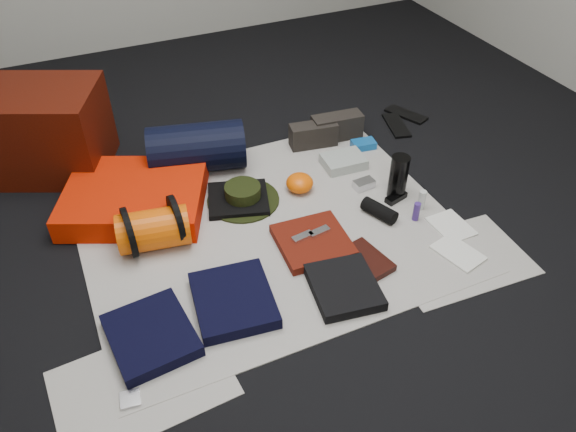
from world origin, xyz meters
name	(u,v)px	position (x,y,z in m)	size (l,w,h in m)	color
floor	(269,231)	(0.00, 0.00, -0.01)	(4.50, 4.50, 0.02)	black
newspaper_mat	(269,229)	(0.00, 0.00, 0.00)	(1.60, 1.30, 0.01)	silver
newspaper_sheet_front_left	(142,383)	(-0.70, -0.55, 0.00)	(0.58, 0.40, 0.00)	silver
newspaper_sheet_front_right	(457,259)	(0.65, -0.50, 0.00)	(0.58, 0.40, 0.00)	silver
red_cabinet	(48,131)	(-0.79, 0.89, 0.22)	(0.52, 0.43, 0.43)	#480F05
sleeping_pad	(135,197)	(-0.50, 0.40, 0.06)	(0.62, 0.51, 0.11)	red
stuff_sack	(154,229)	(-0.48, 0.11, 0.09)	(0.17, 0.17, 0.30)	#EE5703
sack_strap_left	(129,232)	(-0.58, 0.11, 0.11)	(0.22, 0.22, 0.03)	black
sack_strap_right	(176,219)	(-0.38, 0.11, 0.11)	(0.22, 0.22, 0.03)	black
navy_duffel	(197,148)	(-0.15, 0.58, 0.13)	(0.25, 0.25, 0.47)	black
boonie_brim	(243,200)	(-0.03, 0.24, 0.01)	(0.34, 0.34, 0.01)	black
boonie_crown	(243,193)	(-0.03, 0.24, 0.05)	(0.17, 0.17, 0.07)	black
hiking_boot_left	(313,135)	(0.48, 0.54, 0.07)	(0.25, 0.09, 0.13)	black
hiking_boot_right	(337,127)	(0.63, 0.55, 0.07)	(0.27, 0.10, 0.14)	black
flip_flop_left	(396,125)	(1.00, 0.52, 0.01)	(0.09, 0.26, 0.01)	black
flip_flop_right	(406,114)	(1.12, 0.60, 0.01)	(0.09, 0.25, 0.01)	black
trousers_navy_a	(151,335)	(-0.63, -0.39, 0.03)	(0.28, 0.32, 0.05)	black
trousers_navy_b	(233,300)	(-0.30, -0.35, 0.03)	(0.29, 0.34, 0.05)	black
trousers_charcoal	(344,287)	(0.13, -0.46, 0.03)	(0.25, 0.29, 0.04)	black
black_tshirt	(238,199)	(-0.06, 0.24, 0.02)	(0.28, 0.26, 0.03)	black
red_shirt	(313,242)	(0.13, -0.17, 0.03)	(0.30, 0.30, 0.04)	#5A1409
orange_stuff_sack	(300,183)	(0.24, 0.20, 0.05)	(0.13, 0.13, 0.09)	#EE5703
first_aid_pouch	(343,161)	(0.54, 0.30, 0.03)	(0.21, 0.16, 0.05)	#9BA49D
water_bottle	(398,177)	(0.65, -0.02, 0.11)	(0.09, 0.09, 0.22)	black
speaker	(379,211)	(0.49, -0.12, 0.04)	(0.07, 0.07, 0.17)	black
compact_camera	(364,184)	(0.54, 0.09, 0.03)	(0.10, 0.06, 0.04)	silver
cyan_case	(363,144)	(0.72, 0.40, 0.03)	(0.12, 0.08, 0.04)	#1057A2
toiletry_purple	(416,212)	(0.63, -0.21, 0.05)	(0.03, 0.03, 0.09)	#40267A
toiletry_clear	(422,200)	(0.70, -0.16, 0.06)	(0.03, 0.03, 0.10)	silver
paperback_book	(366,260)	(0.29, -0.36, 0.02)	(0.14, 0.22, 0.03)	black
map_booklet	(458,253)	(0.67, -0.48, 0.01)	(0.14, 0.20, 0.01)	silver
map_printout	(451,226)	(0.75, -0.32, 0.01)	(0.15, 0.19, 0.01)	silver
sunglasses	(396,197)	(0.63, -0.05, 0.02)	(0.11, 0.05, 0.03)	black
key_cluster	(130,399)	(-0.75, -0.60, 0.01)	(0.07, 0.07, 0.01)	silver
tape_roll	(240,189)	(-0.04, 0.27, 0.05)	(0.05, 0.05, 0.04)	beige
energy_bar_a	(303,237)	(0.09, -0.15, 0.05)	(0.10, 0.04, 0.01)	silver
energy_bar_b	(319,232)	(0.17, -0.15, 0.05)	(0.10, 0.04, 0.01)	silver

